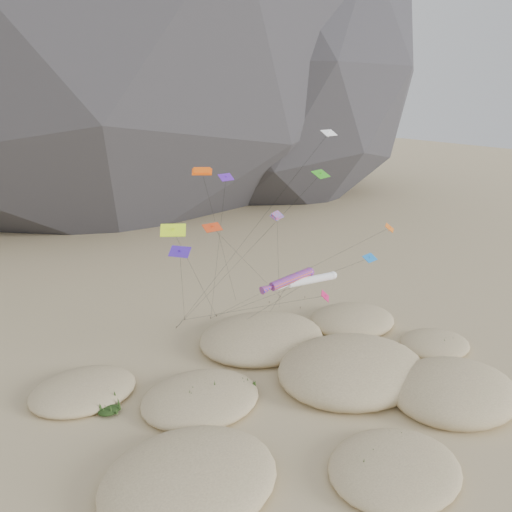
% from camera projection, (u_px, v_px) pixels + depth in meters
% --- Properties ---
extents(ground, '(500.00, 500.00, 0.00)m').
position_uv_depth(ground, '(333.00, 399.00, 52.36)').
color(ground, '#CCB789').
rests_on(ground, ground).
extents(dunes, '(51.10, 37.76, 4.57)m').
position_uv_depth(dunes, '(315.00, 378.00, 54.80)').
color(dunes, '#CCB789').
rests_on(dunes, ground).
extents(dune_grass, '(42.69, 28.63, 1.60)m').
position_uv_depth(dune_grass, '(306.00, 382.00, 53.79)').
color(dune_grass, black).
rests_on(dune_grass, ground).
extents(kite_stakes, '(21.51, 5.22, 0.30)m').
position_uv_depth(kite_stakes, '(245.00, 310.00, 73.72)').
color(kite_stakes, '#3F2D1E').
rests_on(kite_stakes, ground).
extents(rainbow_tube_kite, '(9.00, 14.81, 11.98)m').
position_uv_depth(rainbow_tube_kite, '(290.00, 280.00, 54.53)').
color(rainbow_tube_kite, '#EB4A18').
rests_on(rainbow_tube_kite, ground).
extents(white_tube_kite, '(7.13, 14.08, 11.47)m').
position_uv_depth(white_tube_kite, '(309.00, 280.00, 55.46)').
color(white_tube_kite, white).
rests_on(white_tube_kite, ground).
extents(orange_parafoil, '(11.09, 12.87, 22.62)m').
position_uv_depth(orange_parafoil, '(203.00, 174.00, 56.79)').
color(orange_parafoil, '#FA570D').
rests_on(orange_parafoil, ground).
extents(multi_parafoil, '(6.94, 9.50, 16.97)m').
position_uv_depth(multi_parafoil, '(277.00, 217.00, 60.45)').
color(multi_parafoil, '#F6193E').
rests_on(multi_parafoil, ground).
extents(delta_kites, '(29.55, 22.29, 26.38)m').
position_uv_depth(delta_kites, '(277.00, 221.00, 56.78)').
color(delta_kites, '#4D1BA2').
rests_on(delta_kites, ground).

